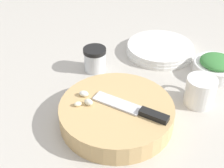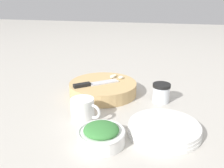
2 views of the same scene
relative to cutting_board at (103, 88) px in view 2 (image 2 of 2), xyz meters
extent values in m
plane|color=#B2ADA3|center=(0.03, 0.10, -0.03)|extent=(5.00, 5.00, 0.00)
cylinder|color=tan|center=(0.00, 0.00, 0.00)|extent=(0.27, 0.27, 0.05)
cube|color=black|center=(0.06, -0.07, 0.03)|extent=(0.06, 0.07, 0.01)
cube|color=silver|center=(0.00, 0.00, 0.03)|extent=(0.10, 0.12, 0.01)
ellipsoid|color=silver|center=(-0.06, 0.06, 0.03)|extent=(0.03, 0.03, 0.01)
ellipsoid|color=silver|center=(-0.06, 0.03, 0.03)|extent=(0.02, 0.03, 0.02)
ellipsoid|color=#F3ECC7|center=(-0.08, 0.03, 0.03)|extent=(0.02, 0.01, 0.01)
cylinder|color=silver|center=(0.35, 0.08, -0.01)|extent=(0.13, 0.13, 0.04)
torus|color=silver|center=(0.35, 0.08, 0.01)|extent=(0.13, 0.13, 0.01)
ellipsoid|color=#387A38|center=(0.35, 0.08, 0.02)|extent=(0.10, 0.10, 0.03)
cylinder|color=silver|center=(0.03, 0.24, 0.01)|extent=(0.06, 0.06, 0.06)
cylinder|color=black|center=(0.03, 0.24, 0.04)|extent=(0.07, 0.07, 0.01)
cylinder|color=silver|center=(0.23, -0.01, 0.01)|extent=(0.08, 0.08, 0.08)
torus|color=silver|center=(0.24, 0.03, 0.01)|extent=(0.02, 0.05, 0.05)
cylinder|color=silver|center=(0.26, 0.25, -0.02)|extent=(0.22, 0.22, 0.01)
cylinder|color=silver|center=(0.26, 0.25, -0.01)|extent=(0.22, 0.22, 0.01)
cylinder|color=silver|center=(0.26, 0.25, 0.00)|extent=(0.21, 0.21, 0.01)
camera|label=1|loc=(-0.22, -0.52, 0.50)|focal=50.00mm
camera|label=2|loc=(0.92, 0.23, 0.38)|focal=40.00mm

